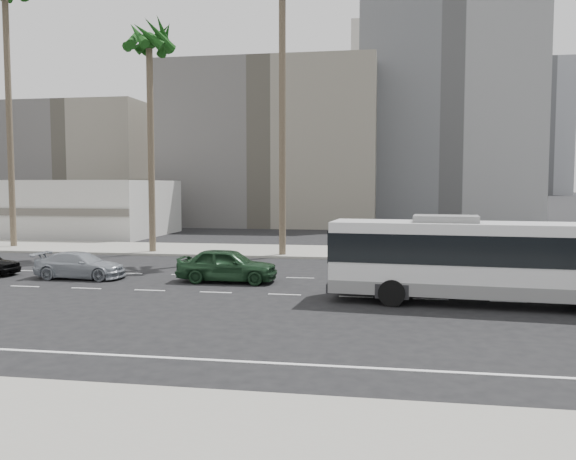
% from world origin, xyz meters
% --- Properties ---
extents(ground, '(700.00, 700.00, 0.00)m').
position_xyz_m(ground, '(0.00, 0.00, 0.00)').
color(ground, black).
rests_on(ground, ground).
extents(sidewalk_north, '(120.00, 7.00, 0.15)m').
position_xyz_m(sidewalk_north, '(0.00, 15.50, 0.07)').
color(sidewalk_north, gray).
rests_on(sidewalk_north, ground).
extents(commercial_low, '(22.00, 12.16, 5.00)m').
position_xyz_m(commercial_low, '(-30.00, 25.99, 2.50)').
color(commercial_low, beige).
rests_on(commercial_low, ground).
extents(midrise_beige_west, '(24.00, 18.00, 18.00)m').
position_xyz_m(midrise_beige_west, '(-12.00, 45.00, 9.00)').
color(midrise_beige_west, '#635F5B').
rests_on(midrise_beige_west, ground).
extents(midrise_gray_center, '(20.00, 20.00, 26.00)m').
position_xyz_m(midrise_gray_center, '(8.00, 52.00, 13.00)').
color(midrise_gray_center, slate).
rests_on(midrise_gray_center, ground).
extents(midrise_beige_far, '(18.00, 16.00, 15.00)m').
position_xyz_m(midrise_beige_far, '(-38.00, 50.00, 7.50)').
color(midrise_beige_far, '#635F5B').
rests_on(midrise_beige_far, ground).
extents(civic_tower, '(42.00, 42.00, 129.00)m').
position_xyz_m(civic_tower, '(-2.00, 250.00, 38.83)').
color(civic_tower, beige).
rests_on(civic_tower, ground).
extents(highrise_right, '(26.00, 26.00, 70.00)m').
position_xyz_m(highrise_right, '(45.00, 230.00, 35.00)').
color(highrise_right, slate).
rests_on(highrise_right, ground).
extents(highrise_far, '(22.00, 22.00, 60.00)m').
position_xyz_m(highrise_far, '(70.00, 260.00, 30.00)').
color(highrise_far, slate).
rests_on(highrise_far, ground).
extents(city_bus, '(12.13, 3.70, 3.43)m').
position_xyz_m(city_bus, '(5.02, -0.67, 1.80)').
color(city_bus, silver).
rests_on(city_bus, ground).
extents(car_a, '(1.93, 4.77, 1.62)m').
position_xyz_m(car_a, '(-6.25, 2.79, 0.81)').
color(car_a, '#1A3A21').
rests_on(car_a, ground).
extents(car_b, '(1.85, 4.51, 1.31)m').
position_xyz_m(car_b, '(-13.72, 2.64, 0.65)').
color(car_b, gray).
rests_on(car_b, ground).
extents(palm_mid, '(4.95, 4.95, 15.29)m').
position_xyz_m(palm_mid, '(-14.34, 13.31, 13.76)').
color(palm_mid, brown).
rests_on(palm_mid, ground).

